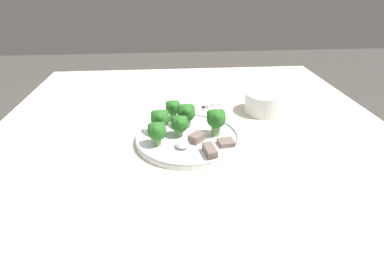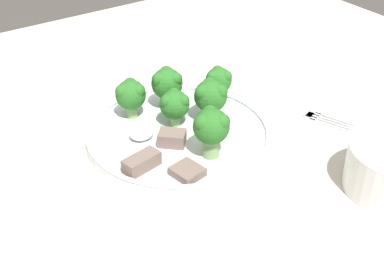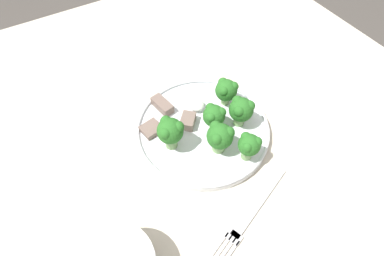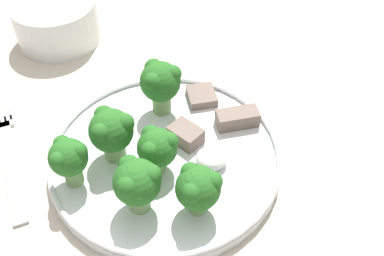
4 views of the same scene
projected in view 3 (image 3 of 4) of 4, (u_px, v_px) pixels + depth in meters
name	position (u px, v px, depth m)	size (l,w,h in m)	color
ground_plane	(198.00, 254.00, 1.16)	(8.00, 8.00, 0.00)	#4C4742
table	(203.00, 175.00, 0.63)	(1.15, 1.06, 0.75)	beige
dinner_plate	(203.00, 129.00, 0.57)	(0.25, 0.25, 0.02)	white
fork	(250.00, 214.00, 0.48)	(0.09, 0.20, 0.00)	silver
broccoli_floret_near_rim_left	(220.00, 136.00, 0.51)	(0.05, 0.05, 0.06)	#7FA866
broccoli_floret_center_left	(241.00, 110.00, 0.54)	(0.05, 0.05, 0.06)	#7FA866
broccoli_floret_back_left	(170.00, 131.00, 0.51)	(0.05, 0.05, 0.07)	#7FA866
broccoli_floret_front_left	(249.00, 145.00, 0.50)	(0.04, 0.04, 0.06)	#7FA866
broccoli_floret_center_back	(214.00, 115.00, 0.54)	(0.04, 0.04, 0.05)	#7FA866
broccoli_floret_mid_cluster	(226.00, 90.00, 0.58)	(0.04, 0.04, 0.06)	#7FA866
meat_slice_front_slice	(187.00, 121.00, 0.56)	(0.04, 0.04, 0.02)	#756056
meat_slice_middle_slice	(162.00, 105.00, 0.59)	(0.05, 0.03, 0.02)	#756056
meat_slice_rear_slice	(151.00, 129.00, 0.56)	(0.04, 0.04, 0.01)	#756056
sauce_dollop	(196.00, 105.00, 0.59)	(0.03, 0.03, 0.02)	white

